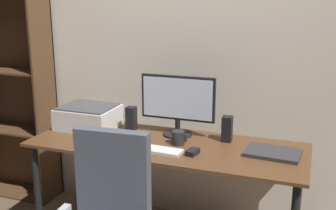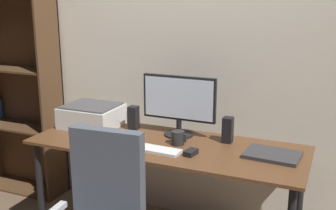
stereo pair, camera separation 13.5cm
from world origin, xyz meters
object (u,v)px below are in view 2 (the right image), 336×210
object	(u,v)px
speaker_right	(228,130)
printer	(92,116)
laptop	(272,155)
bookshelf	(19,98)
coffee_mug	(178,138)
desk	(166,155)
monitor	(179,102)
keyboard	(158,150)
speaker_left	(133,118)
mouse	(191,152)

from	to	relation	value
speaker_right	printer	distance (m)	1.01
laptop	bookshelf	distance (m)	2.22
coffee_mug	bookshelf	distance (m)	1.63
desk	printer	bearing A→B (deg)	168.84
printer	monitor	bearing A→B (deg)	4.99
desk	keyboard	xyz separation A→B (m)	(0.01, -0.15, 0.09)
desk	speaker_left	size ratio (longest dim) A/B	10.54
desk	speaker_right	bearing A→B (deg)	26.33
desk	monitor	size ratio (longest dim) A/B	3.47
keyboard	speaker_left	bearing A→B (deg)	138.72
mouse	speaker_left	distance (m)	0.63
keyboard	speaker_left	distance (m)	0.48
mouse	speaker_right	distance (m)	0.34
keyboard	mouse	size ratio (longest dim) A/B	3.02
speaker_right	printer	size ratio (longest dim) A/B	0.43
mouse	bookshelf	world-z (taller)	bookshelf
keyboard	coffee_mug	xyz separation A→B (m)	(0.07, 0.16, 0.04)
keyboard	laptop	distance (m)	0.69
bookshelf	printer	bearing A→B (deg)	-13.10
printer	desk	bearing A→B (deg)	-11.16
coffee_mug	speaker_right	size ratio (longest dim) A/B	0.59
desk	laptop	world-z (taller)	laptop
desk	bookshelf	distance (m)	1.57
coffee_mug	printer	xyz separation A→B (m)	(-0.73, 0.12, 0.03)
laptop	bookshelf	bearing A→B (deg)	176.85
mouse	desk	bearing A→B (deg)	160.35
desk	printer	world-z (taller)	printer
mouse	bookshelf	distance (m)	1.80
monitor	printer	xyz separation A→B (m)	(-0.66, -0.06, -0.16)
monitor	printer	distance (m)	0.68
monitor	keyboard	size ratio (longest dim) A/B	1.78
mouse	bookshelf	bearing A→B (deg)	175.93
mouse	coffee_mug	distance (m)	0.20
speaker_left	bookshelf	size ratio (longest dim) A/B	0.10
desk	keyboard	distance (m)	0.18
laptop	speaker_left	size ratio (longest dim) A/B	1.88
mouse	speaker_right	world-z (taller)	speaker_right
coffee_mug	laptop	world-z (taller)	coffee_mug
coffee_mug	desk	bearing A→B (deg)	-172.20
desk	printer	distance (m)	0.68
monitor	laptop	xyz separation A→B (m)	(0.66, -0.15, -0.23)
monitor	speaker_left	size ratio (longest dim) A/B	3.04
speaker_right	desk	bearing A→B (deg)	-153.67
monitor	mouse	distance (m)	0.43
desk	monitor	xyz separation A→B (m)	(0.01, 0.19, 0.32)
mouse	speaker_left	world-z (taller)	speaker_left
speaker_left	speaker_right	world-z (taller)	same
coffee_mug	printer	world-z (taller)	printer
printer	speaker_left	bearing A→B (deg)	8.94
laptop	printer	bearing A→B (deg)	-179.39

